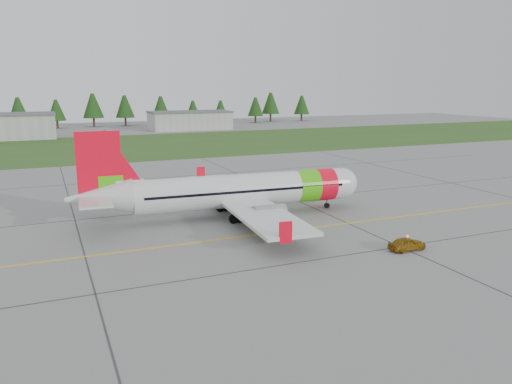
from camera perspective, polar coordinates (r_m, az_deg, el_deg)
name	(u,v)px	position (r m, az deg, el deg)	size (l,w,h in m)	color
ground	(297,263)	(39.26, 4.66, -8.08)	(320.00, 320.00, 0.00)	gray
aircraft	(238,191)	(52.01, -2.08, 0.11)	(30.94, 28.52, 9.37)	silver
follow_me_car	(408,231)	(43.41, 16.96, -4.32)	(1.32, 1.12, 3.27)	orange
grass_strip	(127,146)	(116.59, -14.56, 5.11)	(320.00, 50.00, 0.03)	#30561E
taxi_guideline	(256,235)	(46.10, 0.00, -4.92)	(120.00, 0.25, 0.02)	gold
hangar_east	(190,121)	(156.72, -7.56, 8.06)	(24.00, 12.00, 5.20)	#A8A8A3
treeline	(98,112)	(171.58, -17.60, 8.76)	(160.00, 8.00, 10.00)	#1C3F14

